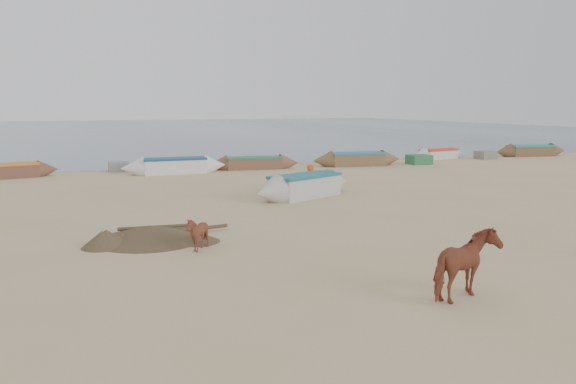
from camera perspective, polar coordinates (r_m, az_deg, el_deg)
name	(u,v)px	position (r m, az deg, el deg)	size (l,w,h in m)	color
ground	(337,246)	(16.48, 4.96, -5.44)	(140.00, 140.00, 0.00)	tan
sea	(120,130)	(96.71, -16.73, 6.08)	(160.00, 160.00, 0.00)	slate
cow_adult	(466,266)	(12.38, 17.61, -7.13)	(0.80, 1.75, 1.48)	brown
calf_front	(198,233)	(15.94, -9.17, -4.17)	(0.81, 0.91, 1.00)	#5B2A1C
near_canoe	(305,186)	(24.92, 1.73, 0.65)	(5.79, 1.37, 1.01)	beige
debris_pile	(150,232)	(17.60, -13.89, -4.01)	(3.34, 3.34, 0.44)	brown
waterline_canoes	(258,162)	(36.05, -3.07, 3.06)	(60.47, 4.19, 0.94)	brown
beach_clutter	(272,164)	(35.93, -1.63, 2.84)	(45.29, 5.15, 0.64)	#295B3C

